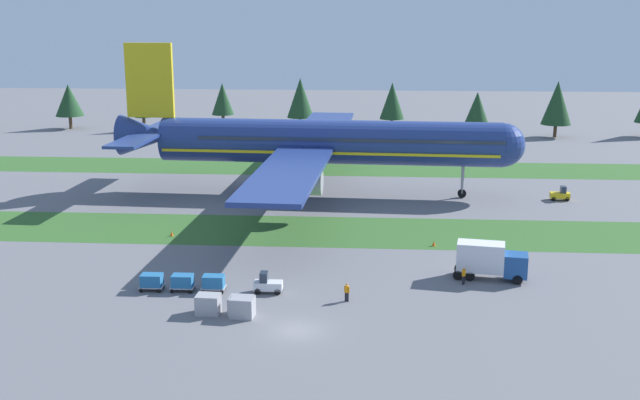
# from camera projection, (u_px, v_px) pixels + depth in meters

# --- Properties ---
(ground_plane) EXTENTS (400.00, 400.00, 0.00)m
(ground_plane) POSITION_uv_depth(u_px,v_px,m) (297.00, 330.00, 62.84)
(ground_plane) COLOR slate
(grass_strip_near) EXTENTS (320.00, 13.18, 0.01)m
(grass_strip_near) POSITION_uv_depth(u_px,v_px,m) (321.00, 231.00, 91.39)
(grass_strip_near) COLOR #336028
(grass_strip_near) RESTS_ON ground
(grass_strip_far) EXTENTS (320.00, 13.18, 0.01)m
(grass_strip_far) POSITION_uv_depth(u_px,v_px,m) (336.00, 168.00, 128.58)
(grass_strip_far) COLOR #336028
(grass_strip_far) RESTS_ON ground
(airliner) EXTENTS (57.20, 70.42, 21.07)m
(airliner) POSITION_uv_depth(u_px,v_px,m) (318.00, 142.00, 108.38)
(airliner) COLOR navy
(airliner) RESTS_ON ground
(baggage_tug) EXTENTS (2.61, 1.32, 1.97)m
(baggage_tug) POSITION_uv_depth(u_px,v_px,m) (267.00, 284.00, 71.16)
(baggage_tug) COLOR silver
(baggage_tug) RESTS_ON ground
(cargo_dolly_lead) EXTENTS (2.21, 1.52, 1.55)m
(cargo_dolly_lead) POSITION_uv_depth(u_px,v_px,m) (213.00, 282.00, 71.43)
(cargo_dolly_lead) COLOR #A3A3A8
(cargo_dolly_lead) RESTS_ON ground
(cargo_dolly_second) EXTENTS (2.21, 1.52, 1.55)m
(cargo_dolly_second) POSITION_uv_depth(u_px,v_px,m) (183.00, 281.00, 71.60)
(cargo_dolly_second) COLOR #A3A3A8
(cargo_dolly_second) RESTS_ON ground
(cargo_dolly_third) EXTENTS (2.21, 1.52, 1.55)m
(cargo_dolly_third) POSITION_uv_depth(u_px,v_px,m) (152.00, 281.00, 71.77)
(cargo_dolly_third) COLOR #A3A3A8
(cargo_dolly_third) RESTS_ON ground
(catering_truck) EXTENTS (7.24, 3.40, 3.58)m
(catering_truck) POSITION_uv_depth(u_px,v_px,m) (490.00, 260.00, 74.58)
(catering_truck) COLOR #1E4C8E
(catering_truck) RESTS_ON ground
(pushback_tractor) EXTENTS (2.66, 1.42, 1.97)m
(pushback_tractor) POSITION_uv_depth(u_px,v_px,m) (561.00, 194.00, 106.27)
(pushback_tractor) COLOR yellow
(pushback_tractor) RESTS_ON ground
(ground_crew_marshaller) EXTENTS (0.49, 0.36, 1.74)m
(ground_crew_marshaller) POSITION_uv_depth(u_px,v_px,m) (347.00, 291.00, 68.96)
(ground_crew_marshaller) COLOR black
(ground_crew_marshaller) RESTS_ON ground
(ground_crew_loader) EXTENTS (0.36, 0.51, 1.74)m
(ground_crew_loader) POSITION_uv_depth(u_px,v_px,m) (464.00, 275.00, 73.29)
(ground_crew_loader) COLOR black
(ground_crew_loader) RESTS_ON ground
(uld_container_0) EXTENTS (2.13, 1.76, 1.72)m
(uld_container_0) POSITION_uv_depth(u_px,v_px,m) (242.00, 307.00, 65.48)
(uld_container_0) COLOR #A3A3A8
(uld_container_0) RESTS_ON ground
(uld_container_1) EXTENTS (2.07, 1.69, 1.70)m
(uld_container_1) POSITION_uv_depth(u_px,v_px,m) (208.00, 304.00, 66.18)
(uld_container_1) COLOR #A3A3A8
(uld_container_1) RESTS_ON ground
(uld_container_2) EXTENTS (2.08, 1.70, 1.61)m
(uld_container_2) POSITION_uv_depth(u_px,v_px,m) (241.00, 306.00, 65.93)
(uld_container_2) COLOR #A3A3A8
(uld_container_2) RESTS_ON ground
(taxiway_marker_0) EXTENTS (0.44, 0.44, 0.61)m
(taxiway_marker_0) POSITION_uv_depth(u_px,v_px,m) (172.00, 233.00, 89.34)
(taxiway_marker_0) COLOR orange
(taxiway_marker_0) RESTS_ON ground
(taxiway_marker_1) EXTENTS (0.44, 0.44, 0.60)m
(taxiway_marker_1) POSITION_uv_depth(u_px,v_px,m) (434.00, 243.00, 85.48)
(taxiway_marker_1) COLOR orange
(taxiway_marker_1) RESTS_ON ground
(taxiway_marker_2) EXTENTS (0.44, 0.44, 0.46)m
(taxiway_marker_2) POSITION_uv_depth(u_px,v_px,m) (475.00, 240.00, 86.87)
(taxiway_marker_2) COLOR orange
(taxiway_marker_2) RESTS_ON ground
(distant_tree_line) EXTENTS (166.88, 11.24, 11.76)m
(distant_tree_line) POSITION_uv_depth(u_px,v_px,m) (376.00, 102.00, 163.15)
(distant_tree_line) COLOR #4C3823
(distant_tree_line) RESTS_ON ground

